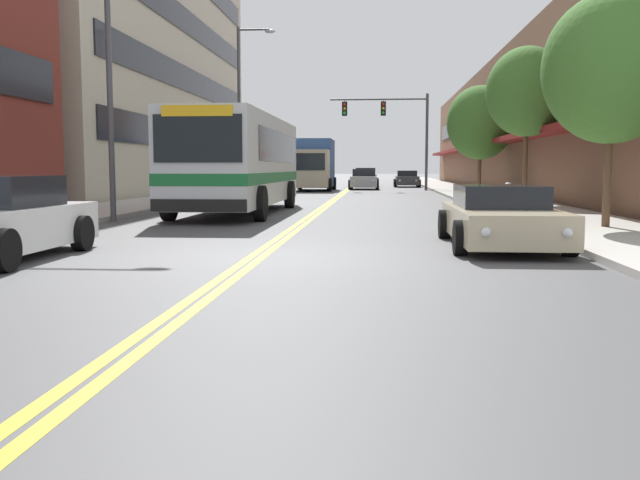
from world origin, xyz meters
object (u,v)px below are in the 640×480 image
(car_silver_moving_second, at_px, (364,180))
(street_lamp_left_near, at_px, (119,16))
(car_dark_grey_parked_right_mid, at_px, (407,179))
(box_truck, at_px, (314,165))
(car_navy_parked_left_near, at_px, (257,184))
(street_lamp_left_far, at_px, (244,98))
(car_red_moving_lead, at_px, (366,178))
(street_tree_right_near, at_px, (612,68))
(street_tree_right_far, at_px, (480,123))
(traffic_signal_mast, at_px, (393,121))
(car_beige_parked_right_foreground, at_px, (500,218))
(city_bus, at_px, (240,159))
(street_tree_right_mid, at_px, (527,92))
(fire_hydrant, at_px, (508,198))

(car_silver_moving_second, relative_size, street_lamp_left_near, 0.45)
(car_dark_grey_parked_right_mid, distance_m, box_truck, 11.04)
(car_dark_grey_parked_right_mid, bearing_deg, box_truck, -125.77)
(car_navy_parked_left_near, relative_size, street_lamp_left_far, 0.56)
(car_navy_parked_left_near, bearing_deg, street_lamp_left_near, -92.34)
(car_navy_parked_left_near, relative_size, car_dark_grey_parked_right_mid, 1.19)
(car_red_moving_lead, distance_m, street_tree_right_near, 40.02)
(street_lamp_left_near, xyz_separation_m, street_tree_right_far, (12.56, 20.55, -1.63))
(traffic_signal_mast, distance_m, street_tree_right_near, 30.72)
(street_lamp_left_far, height_order, street_tree_right_near, street_lamp_left_far)
(street_lamp_left_near, bearing_deg, car_beige_parked_right_foreground, -30.20)
(car_navy_parked_left_near, height_order, street_tree_right_near, street_tree_right_near)
(car_navy_parked_left_near, xyz_separation_m, street_tree_right_near, (11.59, -19.75, 3.12))
(city_bus, bearing_deg, street_tree_right_near, -32.98)
(street_tree_right_near, relative_size, street_tree_right_mid, 0.91)
(car_silver_moving_second, bearing_deg, street_tree_right_mid, -73.33)
(car_dark_grey_parked_right_mid, relative_size, street_tree_right_mid, 0.71)
(city_bus, distance_m, car_beige_parked_right_foreground, 11.93)
(street_tree_right_near, relative_size, fire_hydrant, 5.77)
(car_dark_grey_parked_right_mid, height_order, street_lamp_left_far, street_lamp_left_far)
(street_lamp_left_near, height_order, street_lamp_left_far, street_lamp_left_near)
(car_beige_parked_right_foreground, bearing_deg, traffic_signal_mast, 92.34)
(street_lamp_left_near, height_order, street_tree_right_near, street_lamp_left_near)
(traffic_signal_mast, xyz_separation_m, street_tree_right_far, (4.59, -7.65, -0.57))
(traffic_signal_mast, relative_size, street_lamp_left_far, 0.73)
(box_truck, height_order, street_tree_right_far, street_tree_right_far)
(city_bus, height_order, street_tree_right_far, street_tree_right_far)
(street_lamp_left_far, relative_size, fire_hydrant, 9.49)
(city_bus, xyz_separation_m, car_navy_parked_left_near, (-1.72, 13.34, -1.14))
(city_bus, xyz_separation_m, car_beige_parked_right_foreground, (6.91, -9.65, -1.22))
(car_silver_moving_second, relative_size, street_lamp_left_far, 0.49)
(car_red_moving_lead, relative_size, street_tree_right_far, 0.75)
(car_red_moving_lead, xyz_separation_m, fire_hydrant, (4.88, -34.48, -0.08))
(street_tree_right_far, bearing_deg, street_tree_right_mid, -89.88)
(car_silver_moving_second, relative_size, street_tree_right_far, 0.74)
(box_truck, bearing_deg, traffic_signal_mast, 8.01)
(car_beige_parked_right_foreground, height_order, street_tree_right_mid, street_tree_right_mid)
(city_bus, relative_size, fire_hydrant, 11.77)
(street_tree_right_far, bearing_deg, traffic_signal_mast, 120.95)
(street_tree_right_far, bearing_deg, street_lamp_left_near, -121.42)
(car_dark_grey_parked_right_mid, distance_m, car_silver_moving_second, 6.87)
(car_red_moving_lead, height_order, street_lamp_left_far, street_lamp_left_far)
(car_beige_parked_right_foreground, distance_m, car_silver_moving_second, 35.91)
(street_lamp_left_near, bearing_deg, street_tree_right_mid, 34.07)
(city_bus, xyz_separation_m, car_red_moving_lead, (3.62, 32.99, -1.09))
(car_silver_moving_second, bearing_deg, street_lamp_left_near, -101.29)
(street_tree_right_mid, distance_m, fire_hydrant, 7.09)
(car_dark_grey_parked_right_mid, distance_m, street_lamp_left_near, 37.88)
(car_silver_moving_second, xyz_separation_m, fire_hydrant, (4.88, -27.59, -0.06))
(car_dark_grey_parked_right_mid, xyz_separation_m, car_silver_moving_second, (-3.20, -6.08, 0.06))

